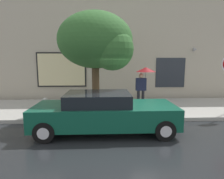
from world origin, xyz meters
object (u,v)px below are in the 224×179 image
Objects in this scene: parked_car at (104,112)px; street_tree at (99,42)px; fire_hydrant at (45,107)px; pedestrian_with_umbrella at (144,76)px.

street_tree reaches higher than parked_car.
street_tree reaches higher than fire_hydrant.
fire_hydrant is 4.69m from pedestrian_with_umbrella.
fire_hydrant is at bearing 148.17° from parked_car.
pedestrian_with_umbrella is 0.46× the size of street_tree.
parked_car is 3.51m from pedestrian_with_umbrella.
street_tree reaches higher than pedestrian_with_umbrella.
street_tree is (-2.14, -1.19, 1.46)m from pedestrian_with_umbrella.
parked_car is 1.12× the size of street_tree.
fire_hydrant is at bearing -178.69° from street_tree.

